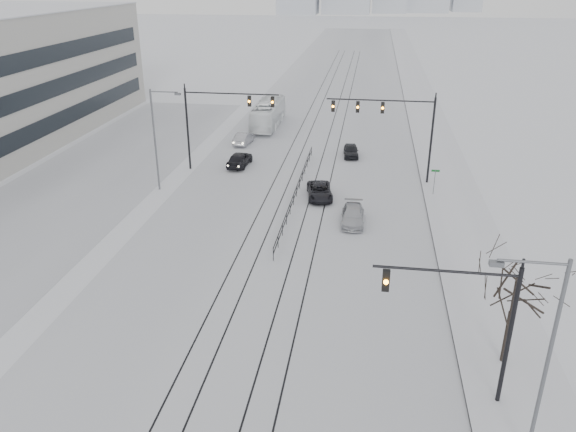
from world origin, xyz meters
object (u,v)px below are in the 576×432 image
(bare_tree, at_px, (516,285))
(traffic_mast_near, at_px, (473,315))
(sedan_sb_inner, at_px, (240,159))
(box_truck, at_px, (268,114))
(sedan_nb_front, at_px, (320,191))
(sedan_sb_outer, at_px, (244,138))
(sedan_nb_right, at_px, (353,216))
(sedan_nb_far, at_px, (351,151))

(bare_tree, bearing_deg, traffic_mast_near, -128.76)
(sedan_sb_inner, bearing_deg, box_truck, -85.49)
(sedan_nb_front, relative_size, box_truck, 0.39)
(traffic_mast_near, distance_m, sedan_sb_outer, 43.80)
(bare_tree, xyz_separation_m, sedan_nb_right, (-8.14, 16.07, -3.87))
(traffic_mast_near, xyz_separation_m, sedan_nb_front, (-8.79, 23.99, -3.94))
(sedan_sb_outer, bearing_deg, traffic_mast_near, 121.52)
(box_truck, bearing_deg, sedan_nb_front, 110.22)
(sedan_sb_inner, height_order, sedan_nb_right, sedan_sb_inner)
(traffic_mast_near, height_order, bare_tree, traffic_mast_near)
(sedan_sb_outer, relative_size, sedan_nb_front, 0.92)
(traffic_mast_near, xyz_separation_m, sedan_sb_outer, (-18.89, 39.33, -3.89))
(sedan_sb_outer, bearing_deg, bare_tree, 126.25)
(sedan_sb_inner, bearing_deg, sedan_nb_front, 144.17)
(traffic_mast_near, xyz_separation_m, sedan_sb_inner, (-17.58, 31.47, -3.82))
(sedan_sb_inner, bearing_deg, sedan_sb_outer, -76.00)
(sedan_nb_far, distance_m, box_truck, 15.73)
(sedan_sb_inner, xyz_separation_m, box_truck, (0.02, 16.13, 0.85))
(bare_tree, bearing_deg, sedan_sb_inner, 125.08)
(bare_tree, relative_size, sedan_nb_right, 1.42)
(sedan_nb_far, xyz_separation_m, box_truck, (-10.93, 11.27, 0.96))
(bare_tree, distance_m, sedan_nb_right, 18.43)
(sedan_sb_inner, xyz_separation_m, sedan_nb_far, (10.95, 4.86, -0.10))
(sedan_sb_inner, relative_size, sedan_sb_outer, 1.07)
(sedan_sb_inner, height_order, sedan_nb_front, sedan_sb_inner)
(bare_tree, height_order, sedan_sb_outer, bare_tree)
(sedan_sb_outer, distance_m, sedan_nb_front, 18.37)
(bare_tree, relative_size, sedan_nb_far, 1.63)
(sedan_sb_inner, distance_m, sedan_nb_front, 11.55)
(sedan_nb_right, bearing_deg, bare_tree, -64.30)
(sedan_nb_front, bearing_deg, sedan_sb_outer, 113.95)
(bare_tree, bearing_deg, box_truck, 114.13)
(traffic_mast_near, bearing_deg, sedan_nb_right, 106.72)
(box_truck, bearing_deg, sedan_sb_inner, 89.77)
(sedan_sb_inner, xyz_separation_m, sedan_nb_front, (8.79, -7.48, -0.12))
(sedan_nb_front, relative_size, sedan_nb_right, 1.03)
(sedan_sb_inner, height_order, sedan_nb_far, sedan_sb_inner)
(bare_tree, distance_m, sedan_nb_far, 34.75)
(sedan_sb_inner, distance_m, sedan_sb_outer, 7.97)
(sedan_nb_front, bearing_deg, traffic_mast_near, -79.28)
(sedan_sb_outer, relative_size, sedan_nb_right, 0.95)
(traffic_mast_near, bearing_deg, sedan_sb_outer, 115.65)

